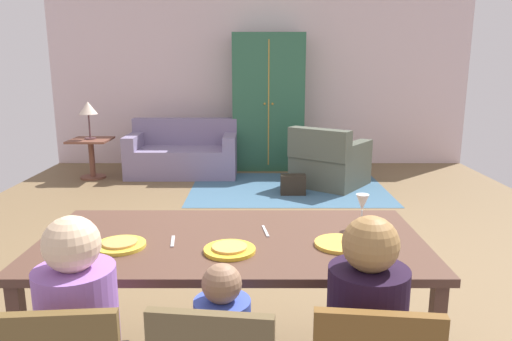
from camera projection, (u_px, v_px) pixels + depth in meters
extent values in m
cube|color=brown|center=(264.00, 230.00, 4.82)|extent=(6.79, 6.57, 0.02)
cube|color=silver|center=(262.00, 82.00, 7.78)|extent=(6.79, 0.10, 2.70)
cube|color=brown|center=(234.00, 242.00, 2.46)|extent=(1.98, 0.96, 0.04)
cube|color=brown|center=(89.00, 274.00, 2.96)|extent=(0.06, 0.06, 0.72)
cube|color=brown|center=(386.00, 275.00, 2.95)|extent=(0.06, 0.06, 0.72)
cylinder|color=yellow|center=(122.00, 245.00, 2.34)|extent=(0.25, 0.25, 0.02)
cylinder|color=tan|center=(122.00, 242.00, 2.34)|extent=(0.17, 0.17, 0.01)
cylinder|color=yellow|center=(232.00, 250.00, 2.28)|extent=(0.25, 0.25, 0.02)
cylinder|color=#DFA250|center=(232.00, 247.00, 2.28)|extent=(0.17, 0.17, 0.01)
cylinder|color=yellow|center=(342.00, 244.00, 2.36)|extent=(0.25, 0.25, 0.02)
cylinder|color=silver|center=(363.00, 226.00, 2.63)|extent=(0.06, 0.06, 0.01)
cylinder|color=silver|center=(364.00, 218.00, 2.62)|extent=(0.01, 0.01, 0.09)
cone|color=silver|center=(364.00, 202.00, 2.60)|extent=(0.07, 0.07, 0.09)
cube|color=silver|center=(175.00, 241.00, 2.41)|extent=(0.03, 0.15, 0.01)
cube|color=silver|center=(267.00, 231.00, 2.56)|extent=(0.04, 0.17, 0.01)
cylinder|color=#9864C0|center=(81.00, 324.00, 1.80)|extent=(0.30, 0.30, 0.46)
sphere|color=beige|center=(74.00, 244.00, 1.73)|extent=(0.21, 0.21, 0.21)
cylinder|color=#3B51BF|center=(225.00, 340.00, 1.81)|extent=(0.22, 0.22, 0.33)
sphere|color=#997255|center=(224.00, 284.00, 1.76)|extent=(0.15, 0.15, 0.15)
cylinder|color=black|center=(368.00, 325.00, 1.79)|extent=(0.30, 0.30, 0.46)
sphere|color=#A57A44|center=(373.00, 244.00, 1.72)|extent=(0.21, 0.21, 0.21)
cube|color=#3C607C|center=(290.00, 188.00, 6.39)|extent=(2.60, 1.80, 0.01)
cube|color=gray|center=(185.00, 161.00, 7.14)|extent=(1.61, 0.84, 0.42)
cube|color=gray|center=(188.00, 131.00, 7.38)|extent=(1.61, 0.20, 0.40)
cube|color=gray|center=(137.00, 141.00, 7.07)|extent=(0.18, 0.84, 0.20)
cube|color=gray|center=(232.00, 141.00, 7.06)|extent=(0.18, 0.84, 0.20)
cube|color=#4D5245|center=(332.00, 170.00, 6.54)|extent=(1.18, 1.18, 0.42)
cube|color=#4D5245|center=(321.00, 144.00, 6.18)|extent=(0.80, 0.66, 0.40)
cube|color=#4D5245|center=(356.00, 151.00, 6.28)|extent=(0.64, 0.78, 0.20)
cube|color=#4D5245|center=(312.00, 146.00, 6.67)|extent=(0.64, 0.78, 0.20)
cube|color=#2B5E43|center=(270.00, 102.00, 7.46)|extent=(1.10, 0.56, 2.10)
cube|color=#C18C33|center=(271.00, 104.00, 7.19)|extent=(0.02, 0.01, 1.89)
sphere|color=#C18C33|center=(267.00, 104.00, 7.18)|extent=(0.04, 0.04, 0.04)
sphere|color=#C18C33|center=(275.00, 104.00, 7.18)|extent=(0.04, 0.04, 0.04)
cube|color=brown|center=(93.00, 140.00, 6.87)|extent=(0.56, 0.56, 0.03)
cylinder|color=brown|center=(94.00, 160.00, 6.93)|extent=(0.08, 0.08, 0.55)
cylinder|color=brown|center=(96.00, 177.00, 6.99)|extent=(0.36, 0.36, 0.03)
cylinder|color=brown|center=(93.00, 138.00, 6.86)|extent=(0.16, 0.16, 0.02)
cylinder|color=brown|center=(92.00, 126.00, 6.82)|extent=(0.02, 0.02, 0.34)
cone|color=beige|center=(90.00, 108.00, 6.77)|extent=(0.26, 0.26, 0.18)
cube|color=black|center=(295.00, 185.00, 6.07)|extent=(0.32, 0.16, 0.26)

